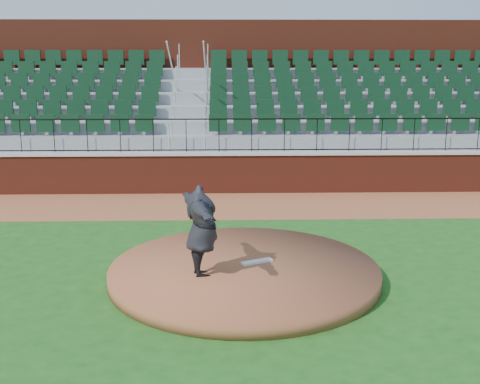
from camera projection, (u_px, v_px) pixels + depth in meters
name	position (u px, v px, depth m)	size (l,w,h in m)	color
ground	(242.00, 272.00, 11.89)	(90.00, 90.00, 0.00)	#1B4F16
warning_track	(236.00, 205.00, 17.15)	(34.00, 3.20, 0.01)	brown
field_wall	(235.00, 174.00, 18.57)	(34.00, 0.35, 1.20)	maroon
wall_cap	(235.00, 153.00, 18.42)	(34.00, 0.45, 0.10)	#B7B7B7
wall_railing	(235.00, 135.00, 18.29)	(34.00, 0.05, 1.00)	black
seating_stands	(234.00, 111.00, 20.83)	(34.00, 5.10, 4.60)	gray
concourse_wall	(233.00, 92.00, 23.45)	(34.00, 0.50, 5.50)	maroon
pitchers_mound	(244.00, 272.00, 11.56)	(5.22, 5.22, 0.25)	brown
pitching_rubber	(257.00, 262.00, 11.72)	(0.64, 0.16, 0.04)	silver
pitcher	(202.00, 231.00, 10.89)	(2.11, 0.57, 1.72)	black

